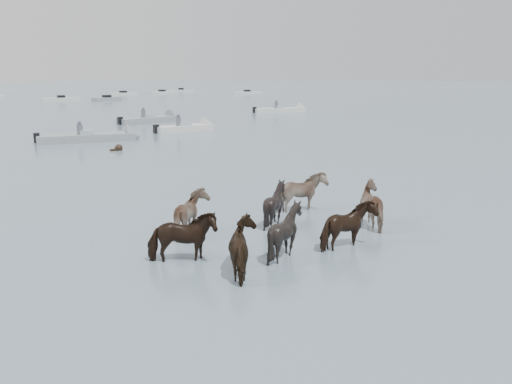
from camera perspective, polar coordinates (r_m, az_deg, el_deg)
ground at (r=12.97m, az=-2.64°, el=-6.15°), size 400.00×400.00×0.00m
pony_herd at (r=13.37m, az=2.77°, el=-3.09°), size 7.43×4.62×1.40m
swimming_pony at (r=29.42m, az=-15.33°, el=4.75°), size 0.72×0.44×0.44m
motorboat_b at (r=33.81m, az=-17.18°, el=5.93°), size 6.46×3.39×1.92m
motorboat_c at (r=45.04m, az=-11.23°, el=8.05°), size 5.94×2.16×1.92m
motorboat_d at (r=37.78m, az=-7.19°, el=7.18°), size 4.94×1.89×1.92m
motorboat_e at (r=54.73m, az=3.42°, el=9.22°), size 6.23×3.33×1.92m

